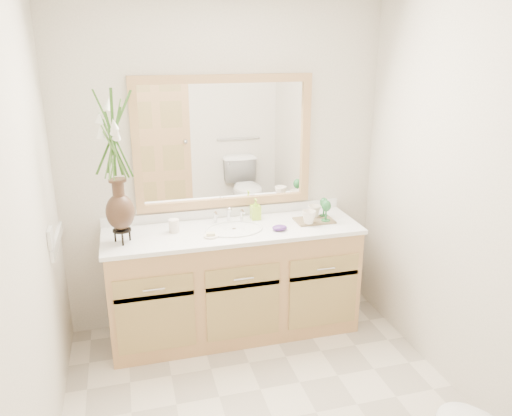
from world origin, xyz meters
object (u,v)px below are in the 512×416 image
object	(u,v)px
flower_vase	(115,152)
tumbler	(174,226)
tray	(314,220)
soap_bottle	(256,210)

from	to	relation	value
flower_vase	tumbler	size ratio (longest dim) A/B	9.72
flower_vase	tray	distance (m)	1.52
tray	soap_bottle	bearing A→B (deg)	158.19
tumbler	soap_bottle	distance (m)	0.63
tumbler	tray	world-z (taller)	tumbler
flower_vase	tumbler	distance (m)	0.68
soap_bottle	tray	world-z (taller)	soap_bottle
tumbler	flower_vase	bearing A→B (deg)	-163.24
tumbler	soap_bottle	size ratio (longest dim) A/B	0.65
tumbler	soap_bottle	xyz separation A→B (m)	(0.62, 0.11, 0.03)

